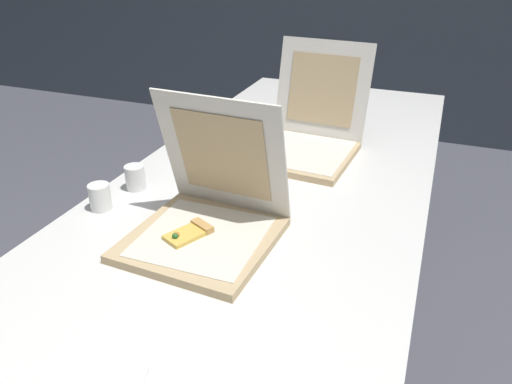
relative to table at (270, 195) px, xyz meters
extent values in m
cube|color=silver|center=(0.00, 0.00, 0.03)|extent=(0.94, 2.36, 0.03)
cylinder|color=#38383D|center=(-0.40, 1.11, -0.33)|extent=(0.04, 0.04, 0.69)
cylinder|color=#38383D|center=(0.40, 1.11, -0.33)|extent=(0.04, 0.04, 0.69)
cube|color=tan|center=(-0.05, -0.37, 0.05)|extent=(0.36, 0.36, 0.02)
cube|color=silver|center=(-0.05, -0.38, 0.07)|extent=(0.29, 0.29, 0.00)
cube|color=silver|center=(-0.04, -0.25, 0.23)|extent=(0.35, 0.11, 0.33)
cube|color=tan|center=(-0.04, -0.25, 0.23)|extent=(0.25, 0.08, 0.24)
cube|color=#E5B74C|center=(-0.08, -0.39, 0.07)|extent=(0.10, 0.12, 0.01)
cube|color=tan|center=(-0.06, -0.35, 0.07)|extent=(0.07, 0.05, 0.02)
sphere|color=#2D6628|center=(-0.09, -0.42, 0.08)|extent=(0.02, 0.02, 0.02)
sphere|color=orange|center=(-0.09, -0.42, 0.08)|extent=(0.02, 0.02, 0.02)
cube|color=tan|center=(0.03, 0.22, 0.05)|extent=(0.36, 0.36, 0.02)
cube|color=silver|center=(0.03, 0.23, 0.07)|extent=(0.33, 0.33, 0.00)
cube|color=silver|center=(0.04, 0.43, 0.23)|extent=(0.35, 0.10, 0.33)
cube|color=tan|center=(0.04, 0.42, 0.23)|extent=(0.25, 0.07, 0.24)
cylinder|color=white|center=(-0.32, 0.06, 0.08)|extent=(0.06, 0.06, 0.07)
cylinder|color=white|center=(-0.39, -0.32, 0.08)|extent=(0.06, 0.06, 0.07)
cylinder|color=white|center=(-0.37, -0.18, 0.08)|extent=(0.06, 0.06, 0.07)
camera|label=1|loc=(0.44, -1.26, 0.72)|focal=33.78mm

